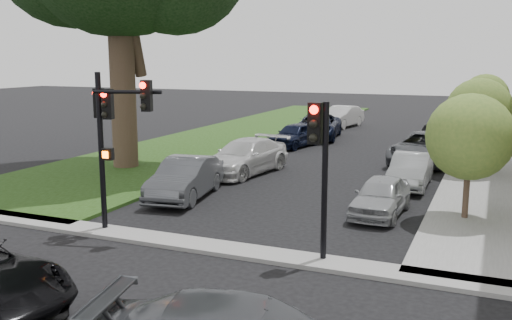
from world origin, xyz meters
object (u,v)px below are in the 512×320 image
at_px(car_parked_3, 434,135).
at_px(car_parked_5, 185,178).
at_px(car_parked_1, 411,170).
at_px(traffic_signal_main, 111,124).
at_px(car_parked_7, 295,135).
at_px(car_parked_8, 317,126).
at_px(small_tree_a, 470,137).
at_px(car_parked_9, 342,117).
at_px(car_parked_0, 381,196).
at_px(small_tree_b, 479,111).
at_px(small_tree_c, 485,97).
at_px(car_parked_6, 245,157).
at_px(car_parked_2, 424,148).
at_px(traffic_signal_secondary, 320,152).

xyz_separation_m(car_parked_3, car_parked_5, (-7.25, -16.26, 0.01)).
bearing_deg(car_parked_1, traffic_signal_main, -127.58).
xyz_separation_m(car_parked_3, car_parked_7, (-7.50, -3.01, -0.04)).
relative_size(car_parked_3, car_parked_8, 0.77).
relative_size(small_tree_a, car_parked_9, 0.85).
xyz_separation_m(car_parked_0, car_parked_9, (-7.32, 23.09, 0.15)).
xyz_separation_m(small_tree_a, small_tree_b, (0.00, 8.04, 0.14)).
xyz_separation_m(small_tree_c, car_parked_6, (-9.63, -14.15, -2.03)).
bearing_deg(car_parked_7, car_parked_3, 32.99).
xyz_separation_m(traffic_signal_main, car_parked_2, (7.15, 15.16, -2.52)).
height_order(car_parked_1, car_parked_2, car_parked_2).
bearing_deg(small_tree_b, car_parked_3, 109.23).
xyz_separation_m(small_tree_c, car_parked_9, (-9.97, 4.42, -2.01)).
xyz_separation_m(car_parked_5, car_parked_7, (-0.26, 13.25, -0.05)).
height_order(small_tree_a, car_parked_2, small_tree_a).
bearing_deg(car_parked_5, small_tree_b, 33.20).
relative_size(car_parked_2, car_parked_5, 1.23).
height_order(car_parked_6, car_parked_7, car_parked_6).
xyz_separation_m(small_tree_a, car_parked_2, (-2.47, 9.75, -1.95)).
xyz_separation_m(car_parked_0, car_parked_6, (-6.99, 4.52, 0.12)).
xyz_separation_m(small_tree_c, traffic_signal_secondary, (-3.28, -23.77, 0.09)).
height_order(traffic_signal_main, car_parked_0, traffic_signal_main).
bearing_deg(small_tree_c, traffic_signal_secondary, -97.86).
bearing_deg(traffic_signal_main, car_parked_3, 71.24).
bearing_deg(small_tree_b, car_parked_2, 145.23).
height_order(traffic_signal_secondary, car_parked_2, traffic_signal_secondary).
relative_size(traffic_signal_main, car_parked_3, 1.09).
distance_m(small_tree_b, car_parked_1, 4.90).
xyz_separation_m(traffic_signal_main, car_parked_3, (7.06, 20.79, -2.55)).
bearing_deg(small_tree_b, traffic_signal_secondary, -103.68).
xyz_separation_m(car_parked_0, car_parked_3, (0.08, 15.73, 0.10)).
xyz_separation_m(car_parked_5, car_parked_6, (0.18, 5.05, 0.01)).
distance_m(traffic_signal_main, car_parked_0, 9.02).
height_order(car_parked_1, car_parked_9, car_parked_9).
bearing_deg(car_parked_9, car_parked_5, -80.26).
distance_m(traffic_signal_secondary, car_parked_7, 19.19).
xyz_separation_m(small_tree_c, car_parked_3, (-2.56, -2.94, -2.05)).
xyz_separation_m(traffic_signal_secondary, car_parked_8, (-6.61, 21.64, -2.09)).
bearing_deg(car_parked_8, car_parked_1, -66.14).
bearing_deg(car_parked_7, small_tree_c, 41.73).
xyz_separation_m(car_parked_5, car_parked_9, (-0.16, 23.62, 0.04)).
height_order(car_parked_7, car_parked_8, car_parked_8).
xyz_separation_m(small_tree_b, traffic_signal_secondary, (-3.28, -13.48, 0.02)).
distance_m(small_tree_c, car_parked_2, 9.15).
height_order(small_tree_a, car_parked_6, small_tree_a).
bearing_deg(car_parked_9, car_parked_6, -79.61).
bearing_deg(car_parked_6, traffic_signal_main, -81.01).
relative_size(car_parked_0, car_parked_7, 0.91).
height_order(car_parked_3, car_parked_6, car_parked_6).
distance_m(small_tree_c, car_parked_9, 11.09).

